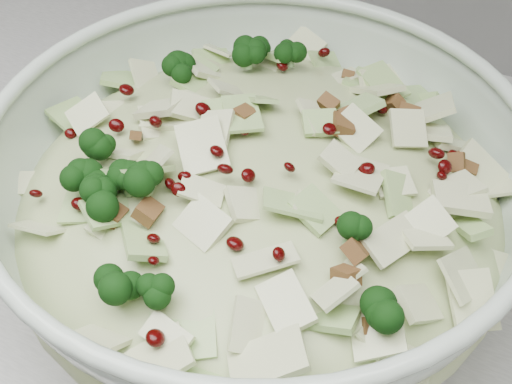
# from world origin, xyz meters

# --- Properties ---
(counter) EXTENTS (3.60, 0.60, 0.90)m
(counter) POSITION_xyz_m (0.00, 1.70, 0.45)
(counter) COLOR beige
(counter) RESTS_ON floor
(mixing_bowl) EXTENTS (0.44, 0.44, 0.15)m
(mixing_bowl) POSITION_xyz_m (0.33, 1.60, 0.98)
(mixing_bowl) COLOR #B9CBB9
(mixing_bowl) RESTS_ON counter
(salad) EXTENTS (0.38, 0.38, 0.15)m
(salad) POSITION_xyz_m (0.33, 1.60, 1.00)
(salad) COLOR #BAC889
(salad) RESTS_ON mixing_bowl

